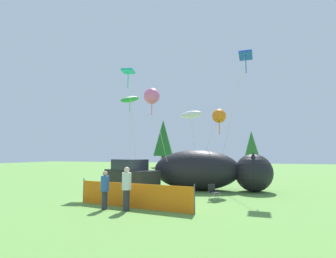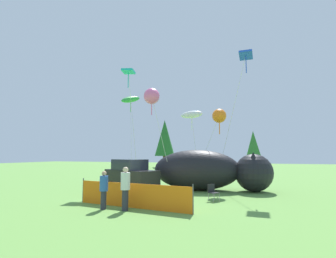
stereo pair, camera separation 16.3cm
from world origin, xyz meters
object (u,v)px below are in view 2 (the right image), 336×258
(kite_white_ghost, at_px, (192,115))
(parked_car, at_px, (131,176))
(kite_orange_flower, at_px, (219,116))
(inflatable_cat, at_px, (209,172))
(kite_teal_diamond, at_px, (129,74))
(spectator_in_red_shirt, at_px, (125,187))
(kite_pink_octopus, at_px, (152,96))
(kite_green_fish, at_px, (131,100))
(kite_blue_box, at_px, (245,58))
(folding_chair, at_px, (213,191))
(spectator_in_green_shirt, at_px, (104,188))

(kite_white_ghost, bearing_deg, parked_car, -119.96)
(parked_car, xyz_separation_m, kite_orange_flower, (5.65, 2.37, 4.12))
(inflatable_cat, relative_size, kite_teal_diamond, 0.91)
(inflatable_cat, height_order, kite_orange_flower, kite_orange_flower)
(spectator_in_red_shirt, bearing_deg, kite_pink_octopus, 100.51)
(parked_car, height_order, kite_orange_flower, kite_orange_flower)
(inflatable_cat, xyz_separation_m, kite_green_fish, (-8.91, 5.55, 6.76))
(kite_white_ghost, distance_m, kite_blue_box, 6.23)
(kite_pink_octopus, height_order, kite_orange_flower, kite_pink_octopus)
(folding_chair, relative_size, kite_orange_flower, 0.15)
(inflatable_cat, relative_size, kite_white_ghost, 1.32)
(kite_blue_box, bearing_deg, kite_pink_octopus, -156.84)
(inflatable_cat, bearing_deg, parked_car, -162.50)
(kite_pink_octopus, bearing_deg, kite_green_fish, 125.57)
(kite_orange_flower, distance_m, kite_blue_box, 4.50)
(kite_orange_flower, xyz_separation_m, kite_green_fish, (-9.65, 5.33, 2.89))
(spectator_in_red_shirt, relative_size, kite_teal_diamond, 0.21)
(kite_orange_flower, bearing_deg, kite_teal_diamond, -174.40)
(folding_chair, height_order, kite_blue_box, kite_blue_box)
(kite_pink_octopus, bearing_deg, kite_orange_flower, 28.63)
(kite_pink_octopus, bearing_deg, inflatable_cat, 30.88)
(kite_teal_diamond, bearing_deg, kite_orange_flower, 5.60)
(kite_teal_diamond, bearing_deg, inflatable_cat, 4.18)
(kite_green_fish, bearing_deg, kite_pink_octopus, -54.43)
(parked_car, relative_size, kite_orange_flower, 0.76)
(spectator_in_red_shirt, relative_size, kite_pink_octopus, 0.28)
(parked_car, relative_size, inflatable_cat, 0.53)
(kite_teal_diamond, distance_m, kite_green_fish, 6.66)
(kite_white_ghost, relative_size, kite_blue_box, 0.64)
(parked_car, distance_m, kite_blue_box, 11.44)
(kite_teal_diamond, bearing_deg, folding_chair, -26.80)
(parked_car, relative_size, kite_teal_diamond, 0.48)
(inflatable_cat, relative_size, kite_green_fish, 0.94)
(spectator_in_red_shirt, bearing_deg, parked_car, 114.45)
(inflatable_cat, relative_size, spectator_in_red_shirt, 4.27)
(spectator_in_green_shirt, xyz_separation_m, kite_teal_diamond, (-2.58, 7.22, 7.75))
(kite_pink_octopus, height_order, kite_teal_diamond, kite_teal_diamond)
(parked_car, bearing_deg, kite_orange_flower, 49.19)
(inflatable_cat, bearing_deg, spectator_in_green_shirt, -120.64)
(kite_teal_diamond, bearing_deg, parked_car, -55.68)
(kite_white_ghost, height_order, kite_green_fish, kite_green_fish)
(parked_car, relative_size, folding_chair, 4.94)
(folding_chair, relative_size, spectator_in_green_shirt, 0.51)
(folding_chair, distance_m, inflatable_cat, 4.12)
(spectator_in_red_shirt, height_order, kite_white_ghost, kite_white_ghost)
(kite_teal_diamond, bearing_deg, spectator_in_green_shirt, -70.34)
(folding_chair, xyz_separation_m, kite_teal_diamond, (-6.94, 3.51, 8.17))
(kite_white_ghost, relative_size, kite_green_fish, 0.71)
(spectator_in_green_shirt, xyz_separation_m, kite_blue_box, (6.09, 8.18, 8.31))
(kite_pink_octopus, height_order, kite_blue_box, kite_blue_box)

